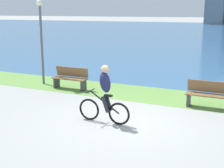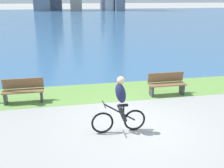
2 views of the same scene
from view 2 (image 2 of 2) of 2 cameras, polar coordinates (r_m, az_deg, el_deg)
name	(u,v)px [view 2 (image 2 of 2)]	position (r m, az deg, el deg)	size (l,w,h in m)	color
ground_plane	(131,125)	(8.46, 4.15, -8.69)	(300.00, 300.00, 0.00)	#9E9E99
grass_strip_bayside	(112,91)	(11.27, -0.02, -1.59)	(120.00, 2.34, 0.01)	#6B9947
bay_water_surface	(69,19)	(49.61, -9.04, 13.53)	(300.00, 75.69, 0.00)	#386693
cyclist_lead	(120,105)	(7.73, 1.71, -4.49)	(1.62, 0.52, 1.69)	black
bench_near_path	(23,91)	(10.57, -18.32, -1.36)	(1.50, 0.47, 0.90)	brown
bench_far_along_path	(167,84)	(11.03, 11.52, 0.02)	(1.50, 0.47, 0.90)	brown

